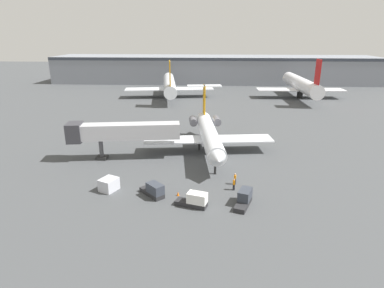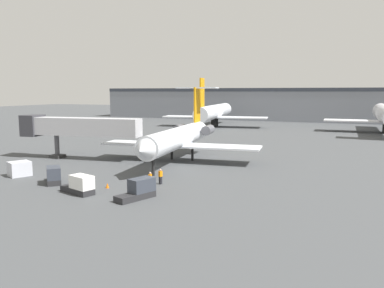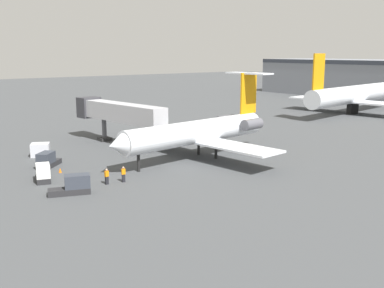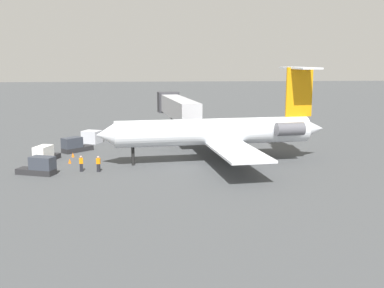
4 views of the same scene
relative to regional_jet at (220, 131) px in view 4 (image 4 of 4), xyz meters
name	(u,v)px [view 4 (image 4 of 4)]	position (x,y,z in m)	size (l,w,h in m)	color
ground_plane	(182,165)	(1.43, -4.45, -3.64)	(400.00, 400.00, 0.10)	#424447
regional_jet	(220,131)	(0.00, 0.00, 0.00)	(23.56, 26.64, 10.73)	silver
jet_bridge	(176,107)	(-15.38, -4.22, 1.21)	(18.97, 5.45, 6.48)	#ADADB2
ground_crew_marshaller	(81,164)	(3.67, -15.19, -2.73)	(0.30, 0.42, 1.69)	black
ground_crew_loader	(98,164)	(3.94, -13.38, -2.73)	(0.34, 0.45, 1.69)	black
baggage_tug_lead	(45,155)	(-1.52, -20.06, -2.75)	(4.23, 2.50, 1.90)	#262628
baggage_tug_trailing	(40,167)	(4.71, -19.21, -2.75)	(2.68, 4.24, 1.90)	#262628
baggage_tug_spare	(75,145)	(-7.07, -17.62, -2.75)	(3.80, 3.83, 1.90)	#262628
cargo_container_uld	(92,137)	(-13.54, -16.27, -2.72)	(2.79, 2.95, 1.73)	silver
traffic_cone_near	(70,161)	(-0.39, -17.10, -3.31)	(0.36, 0.36, 0.55)	orange
traffic_cone_mid	(73,155)	(-3.87, -17.32, -3.31)	(0.36, 0.36, 0.55)	orange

